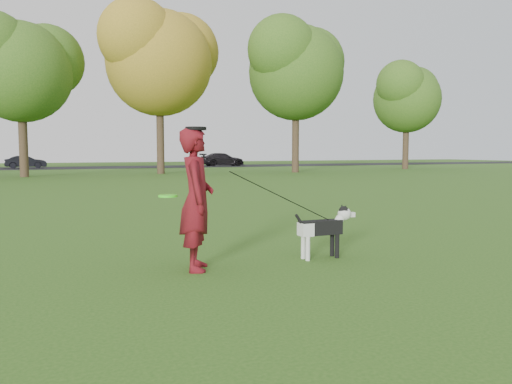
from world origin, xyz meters
name	(u,v)px	position (x,y,z in m)	size (l,w,h in m)	color
ground	(278,268)	(0.00, 0.00, 0.00)	(120.00, 120.00, 0.00)	#285116
road	(83,168)	(0.00, 40.00, 0.01)	(120.00, 7.00, 0.02)	black
man	(197,199)	(-0.98, 0.35, 0.90)	(0.66, 0.43, 1.80)	#590C18
dog	(325,226)	(0.88, 0.33, 0.45)	(0.98, 0.20, 0.75)	black
car_mid	(26,162)	(-4.49, 40.00, 0.55)	(1.12, 3.21, 1.06)	black
car_right	(223,159)	(12.79, 40.00, 0.64)	(1.73, 4.25, 1.23)	black
man_held_items	(277,195)	(0.13, 0.31, 0.93)	(2.51, 0.38, 1.31)	#3CF51E
tree_row	(68,50)	(-1.43, 26.07, 7.41)	(51.74, 8.86, 12.01)	#38281C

